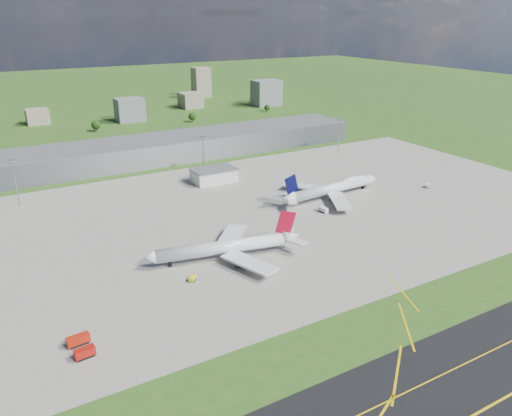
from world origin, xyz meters
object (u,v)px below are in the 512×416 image
airliner_blue_quad (334,188)px  crash_tender (85,353)px  fire_truck (78,340)px  van_white_far (428,186)px  airliner_red_twin (227,247)px  van_white_near (323,210)px  tug_yellow (193,279)px

airliner_blue_quad → crash_tender: (-155.09, -76.32, -3.52)m
airliner_blue_quad → fire_truck: 170.10m
crash_tender → van_white_far: size_ratio=1.37×
airliner_red_twin → airliner_blue_quad: airliner_red_twin is taller
airliner_blue_quad → fire_truck: bearing=-160.0°
airliner_red_twin → fire_truck: 74.60m
airliner_red_twin → crash_tender: 77.56m
fire_truck → van_white_near: size_ratio=1.32×
airliner_blue_quad → airliner_red_twin: bearing=-160.1°
crash_tender → van_white_near: 147.86m
fire_truck → tug_yellow: fire_truck is taller
airliner_red_twin → tug_yellow: 23.76m
fire_truck → crash_tender: (0.44, -7.50, 0.01)m
crash_tender → tug_yellow: (46.91, 26.93, -0.67)m
fire_truck → crash_tender: 7.52m
fire_truck → van_white_far: fire_truck is taller
van_white_far → van_white_near: bearing=142.6°
airliner_blue_quad → tug_yellow: 118.99m
fire_truck → van_white_far: bearing=7.5°
fire_truck → van_white_near: 145.40m
van_white_far → crash_tender: bearing=157.9°
fire_truck → crash_tender: crash_tender is taller
tug_yellow → van_white_far: 170.54m
fire_truck → van_white_far: 220.99m
airliner_blue_quad → tug_yellow: size_ratio=17.29×
fire_truck → tug_yellow: bearing=16.0°
crash_tender → tug_yellow: 54.09m
airliner_red_twin → airliner_blue_quad: size_ratio=0.96×
tug_yellow → van_white_far: size_ratio=0.88×
fire_truck → crash_tender: bearing=-93.0°
airliner_red_twin → crash_tender: size_ratio=10.59×
airliner_blue_quad → tug_yellow: (-108.18, -49.39, -4.19)m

